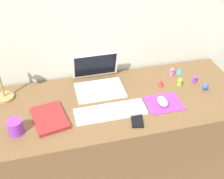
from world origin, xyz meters
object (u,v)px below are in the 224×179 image
keyboard (110,112)px  cell_phone (137,119)px  coffee_mug (15,127)px  toy_figurine_pink (172,72)px  laptop (98,79)px  toy_figurine_blue (205,87)px  toy_figurine_cyan (180,70)px  toy_figurine_purple (195,79)px  toy_figurine_red (161,83)px  toy_figurine_lime (180,82)px  mouse (162,101)px  notebook_pad (50,118)px

keyboard → cell_phone: bearing=-35.6°
coffee_mug → toy_figurine_pink: coffee_mug is taller
laptop → toy_figurine_blue: (0.65, -0.20, -0.03)m
toy_figurine_cyan → laptop: bearing=-178.8°
toy_figurine_purple → toy_figurine_blue: bearing=-70.9°
toy_figurine_red → toy_figurine_lime: size_ratio=0.88×
keyboard → mouse: bearing=0.6°
toy_figurine_lime → notebook_pad: bearing=-171.5°
cell_phone → notebook_pad: (-0.47, 0.12, 0.01)m
coffee_mug → toy_figurine_lime: bearing=10.4°
keyboard → toy_figurine_blue: size_ratio=10.08×
toy_figurine_purple → toy_figurine_blue: (0.03, -0.09, -0.01)m
notebook_pad → toy_figurine_red: size_ratio=5.15×
toy_figurine_pink → toy_figurine_lime: 0.12m
toy_figurine_purple → toy_figurine_red: bearing=175.4°
mouse → toy_figurine_lime: (0.18, 0.15, 0.01)m
keyboard → toy_figurine_cyan: 0.63m
laptop → keyboard: 0.28m
laptop → toy_figurine_cyan: laptop is taller
mouse → notebook_pad: mouse is taller
toy_figurine_pink → toy_figurine_lime: bearing=-89.5°
coffee_mug → toy_figurine_pink: size_ratio=1.39×
toy_figurine_purple → toy_figurine_cyan: size_ratio=1.35×
cell_phone → toy_figurine_blue: toy_figurine_blue is taller
notebook_pad → coffee_mug: (-0.18, -0.06, 0.03)m
coffee_mug → toy_figurine_lime: coffee_mug is taller
notebook_pad → toy_figurine_red: toy_figurine_red is taller
toy_figurine_red → cell_phone: bearing=-132.4°
toy_figurine_purple → toy_figurine_lime: bearing=-177.1°
toy_figurine_purple → toy_figurine_pink: 0.16m
toy_figurine_pink → toy_figurine_red: 0.15m
coffee_mug → toy_figurine_blue: 1.16m
mouse → toy_figurine_cyan: toy_figurine_cyan is taller
laptop → coffee_mug: bearing=-148.4°
toy_figurine_purple → coffee_mug: bearing=-170.3°
mouse → cell_phone: bearing=-153.2°
toy_figurine_blue → toy_figurine_red: (-0.26, 0.10, 0.00)m
mouse → toy_figurine_purple: 0.33m
laptop → keyboard: bearing=-87.1°
mouse → toy_figurine_blue: 0.33m
toy_figurine_cyan → mouse: bearing=-130.1°
mouse → toy_figurine_red: 0.19m
laptop → cell_phone: bearing=-68.9°
toy_figurine_purple → toy_figurine_red: size_ratio=1.14×
keyboard → toy_figurine_lime: bearing=17.4°
toy_figurine_purple → toy_figurine_pink: toy_figurine_pink is taller
keyboard → toy_figurine_lime: size_ratio=7.78×
toy_figurine_purple → laptop: bearing=169.3°
keyboard → cell_phone: (0.13, -0.09, -0.01)m
mouse → toy_figurine_pink: (0.18, 0.28, 0.01)m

